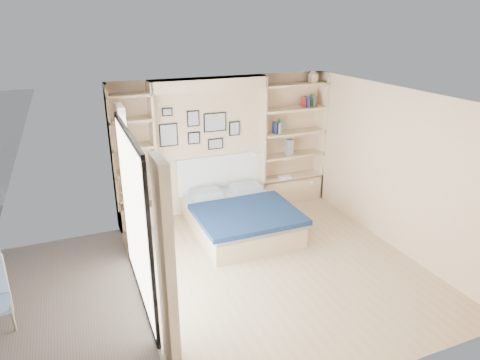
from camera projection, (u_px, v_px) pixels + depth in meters
name	position (u px, v px, depth m)	size (l,w,h in m)	color
ground	(276.00, 265.00, 6.35)	(4.50, 4.50, 0.00)	tan
room_shell	(216.00, 169.00, 7.15)	(4.50, 4.50, 4.50)	#D7B489
bed	(240.00, 216.00, 7.30)	(1.63, 2.01, 1.07)	tan
photo_gallery	(199.00, 129.00, 7.54)	(1.48, 0.02, 0.82)	black
reading_lamps	(212.00, 159.00, 7.58)	(1.92, 0.12, 0.15)	silver
shelf_decor	(286.00, 117.00, 7.95)	(3.51, 0.23, 2.03)	navy
deck	(5.00, 327.00, 5.08)	(3.20, 4.00, 0.05)	#716053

